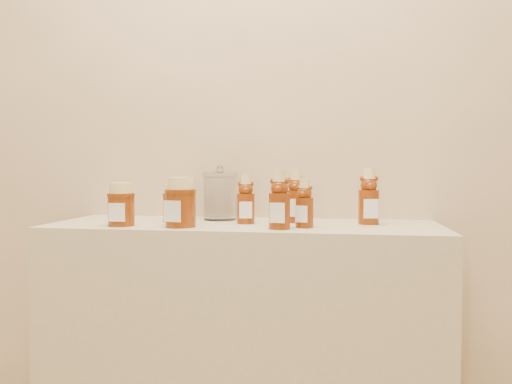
% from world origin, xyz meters
% --- Properties ---
extents(wall_back, '(3.50, 0.02, 2.70)m').
position_xyz_m(wall_back, '(0.00, 1.75, 1.35)').
color(wall_back, tan).
rests_on(wall_back, ground).
extents(display_table, '(1.20, 0.40, 0.90)m').
position_xyz_m(display_table, '(0.00, 1.55, 0.45)').
color(display_table, tan).
rests_on(display_table, ground).
extents(bear_bottle_back_left, '(0.07, 0.07, 0.17)m').
position_xyz_m(bear_bottle_back_left, '(0.01, 1.56, 0.99)').
color(bear_bottle_back_left, '#5D2107').
rests_on(bear_bottle_back_left, display_table).
extents(bear_bottle_back_mid, '(0.07, 0.07, 0.19)m').
position_xyz_m(bear_bottle_back_mid, '(0.16, 1.61, 0.99)').
color(bear_bottle_back_mid, '#5D2107').
rests_on(bear_bottle_back_mid, display_table).
extents(bear_bottle_back_right, '(0.08, 0.08, 0.20)m').
position_xyz_m(bear_bottle_back_right, '(0.38, 1.60, 1.00)').
color(bear_bottle_back_right, '#5D2107').
rests_on(bear_bottle_back_right, display_table).
extents(bear_bottle_front_left, '(0.07, 0.07, 0.19)m').
position_xyz_m(bear_bottle_front_left, '(0.12, 1.43, 0.99)').
color(bear_bottle_front_left, '#5D2107').
rests_on(bear_bottle_front_left, display_table).
extents(bear_bottle_front_right, '(0.07, 0.07, 0.16)m').
position_xyz_m(bear_bottle_front_right, '(0.19, 1.48, 0.98)').
color(bear_bottle_front_right, '#5D2107').
rests_on(bear_bottle_front_right, display_table).
extents(honey_jar_left, '(0.09, 0.09, 0.13)m').
position_xyz_m(honey_jar_left, '(-0.35, 1.44, 0.96)').
color(honey_jar_left, '#5D2107').
rests_on(honey_jar_left, display_table).
extents(honey_jar_back, '(0.09, 0.09, 0.12)m').
position_xyz_m(honey_jar_back, '(-0.23, 1.58, 0.96)').
color(honey_jar_back, '#5D2107').
rests_on(honey_jar_back, display_table).
extents(honey_jar_front, '(0.11, 0.11, 0.15)m').
position_xyz_m(honey_jar_front, '(-0.17, 1.44, 0.97)').
color(honey_jar_front, '#5D2107').
rests_on(honey_jar_front, display_table).
extents(glass_canister, '(0.12, 0.12, 0.17)m').
position_xyz_m(glass_canister, '(-0.10, 1.65, 0.99)').
color(glass_canister, white).
rests_on(glass_canister, display_table).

